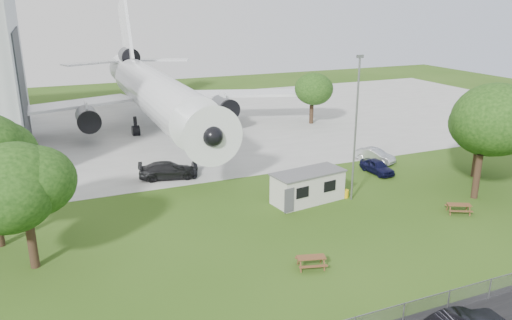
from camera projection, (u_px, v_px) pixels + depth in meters
name	position (u px, v px, depth m)	size (l,w,h in m)	color
ground	(300.00, 249.00, 33.94)	(160.00, 160.00, 0.00)	#3F601D
concrete_apron	(168.00, 126.00, 67.25)	(120.00, 46.00, 0.03)	#B7B7B2
airliner	(154.00, 91.00, 63.03)	(46.36, 47.73, 17.69)	white
site_cabin	(308.00, 186.00, 41.70)	(6.91, 3.58, 2.62)	beige
picnic_west	(311.00, 268.00, 31.56)	(1.80, 1.50, 0.76)	brown
picnic_east	(458.00, 213.00, 39.69)	(1.80, 1.50, 0.76)	brown
lamp_mast	(355.00, 131.00, 40.61)	(0.16, 0.16, 12.00)	slate
tree_west_small	(24.00, 188.00, 30.02)	(6.34, 6.34, 8.56)	#382619
tree_east_front	(485.00, 123.00, 40.81)	(7.27, 7.27, 10.24)	#382619
tree_east_back	(481.00, 122.00, 46.47)	(7.30, 7.30, 9.02)	#382619
tree_far_apron	(312.00, 92.00, 67.58)	(5.18, 5.18, 6.96)	#382619
car_ne_hatch	(377.00, 167.00, 48.72)	(1.59, 3.96, 1.35)	black
car_ne_sedan	(375.00, 156.00, 52.16)	(1.47, 4.23, 1.39)	#ACAFB3
car_apron_van	(168.00, 170.00, 47.24)	(2.24, 5.51, 1.60)	black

